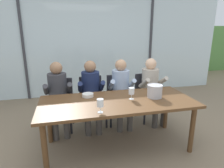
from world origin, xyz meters
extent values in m
plane|color=#847056|center=(0.00, 1.00, 0.00)|extent=(14.00, 14.00, 0.00)
cube|color=silver|center=(0.00, 2.65, 1.30)|extent=(7.40, 0.03, 2.60)
cube|color=#38383D|center=(-1.67, 2.63, 1.30)|extent=(0.06, 0.06, 2.60)
cube|color=#38383D|center=(1.67, 2.63, 1.30)|extent=(0.06, 0.06, 2.60)
cube|color=#568942|center=(0.00, 5.70, 0.94)|extent=(13.40, 2.40, 1.87)
cube|color=brown|center=(0.00, 0.00, 0.73)|extent=(2.20, 0.95, 0.04)
cylinder|color=brown|center=(-1.00, -0.37, 0.36)|extent=(0.07, 0.07, 0.71)
cylinder|color=brown|center=(1.00, -0.37, 0.36)|extent=(0.07, 0.07, 0.71)
cylinder|color=brown|center=(-1.00, 0.37, 0.36)|extent=(0.07, 0.07, 0.71)
cylinder|color=brown|center=(1.00, 0.37, 0.36)|extent=(0.07, 0.07, 0.71)
cube|color=#232328|center=(-0.83, 0.77, 0.46)|extent=(0.49, 0.49, 0.03)
cube|color=#232328|center=(-0.81, 0.97, 0.68)|extent=(0.42, 0.09, 0.42)
cylinder|color=#232328|center=(-1.05, 0.60, 0.22)|extent=(0.04, 0.04, 0.45)
cylinder|color=#232328|center=(-0.67, 0.55, 0.22)|extent=(0.04, 0.04, 0.45)
cylinder|color=#232328|center=(-1.00, 0.98, 0.22)|extent=(0.04, 0.04, 0.45)
cylinder|color=#232328|center=(-0.62, 0.93, 0.22)|extent=(0.04, 0.04, 0.45)
cube|color=#232328|center=(-0.25, 0.79, 0.46)|extent=(0.48, 0.48, 0.03)
cube|color=#232328|center=(-0.27, 0.99, 0.68)|extent=(0.42, 0.08, 0.42)
cylinder|color=#232328|center=(-0.42, 0.58, 0.22)|extent=(0.04, 0.04, 0.45)
cylinder|color=#232328|center=(-0.04, 0.62, 0.22)|extent=(0.04, 0.04, 0.45)
cylinder|color=#232328|center=(-0.45, 0.96, 0.22)|extent=(0.04, 0.04, 0.45)
cylinder|color=#232328|center=(-0.08, 0.99, 0.22)|extent=(0.04, 0.04, 0.45)
cube|color=#232328|center=(0.25, 0.78, 0.46)|extent=(0.47, 0.47, 0.03)
cube|color=#232328|center=(0.26, 0.98, 0.68)|extent=(0.42, 0.07, 0.42)
cylinder|color=#232328|center=(0.04, 0.61, 0.22)|extent=(0.04, 0.04, 0.45)
cylinder|color=#232328|center=(0.42, 0.58, 0.22)|extent=(0.04, 0.04, 0.45)
cylinder|color=#232328|center=(0.07, 0.99, 0.22)|extent=(0.04, 0.04, 0.45)
cylinder|color=#232328|center=(0.45, 0.96, 0.22)|extent=(0.04, 0.04, 0.45)
cube|color=#232328|center=(0.85, 0.78, 0.46)|extent=(0.48, 0.48, 0.03)
cube|color=#232328|center=(0.83, 0.98, 0.68)|extent=(0.42, 0.08, 0.42)
cylinder|color=#232328|center=(0.68, 0.57, 0.22)|extent=(0.04, 0.04, 0.45)
cylinder|color=#232328|center=(1.06, 0.61, 0.22)|extent=(0.04, 0.04, 0.45)
cylinder|color=#232328|center=(0.64, 0.95, 0.22)|extent=(0.04, 0.04, 0.45)
cylinder|color=#232328|center=(1.02, 0.99, 0.22)|extent=(0.04, 0.04, 0.45)
cylinder|color=#38383D|center=(-0.85, 0.82, 0.75)|extent=(0.34, 0.34, 0.52)
sphere|color=#936B4C|center=(-0.85, 0.82, 1.11)|extent=(0.21, 0.21, 0.21)
cube|color=#47423D|center=(-0.93, 0.62, 0.49)|extent=(0.15, 0.41, 0.13)
cube|color=#47423D|center=(-0.75, 0.63, 0.49)|extent=(0.15, 0.41, 0.13)
cylinder|color=#47423D|center=(-0.92, 0.42, 0.24)|extent=(0.10, 0.10, 0.47)
cylinder|color=#47423D|center=(-0.74, 0.43, 0.24)|extent=(0.10, 0.10, 0.47)
cylinder|color=#38383D|center=(-1.04, 0.69, 0.78)|extent=(0.10, 0.33, 0.26)
cylinder|color=#38383D|center=(-0.66, 0.72, 0.78)|extent=(0.10, 0.33, 0.26)
cylinder|color=#192347|center=(-0.28, 0.82, 0.75)|extent=(0.34, 0.34, 0.52)
sphere|color=#936B4C|center=(-0.28, 0.82, 1.11)|extent=(0.21, 0.21, 0.21)
cube|color=#47423D|center=(-0.38, 0.63, 0.49)|extent=(0.15, 0.41, 0.13)
cube|color=#47423D|center=(-0.20, 0.62, 0.49)|extent=(0.15, 0.41, 0.13)
cylinder|color=#47423D|center=(-0.39, 0.43, 0.24)|extent=(0.10, 0.10, 0.47)
cylinder|color=#47423D|center=(-0.21, 0.42, 0.24)|extent=(0.10, 0.10, 0.47)
cylinder|color=#192347|center=(-0.48, 0.71, 0.78)|extent=(0.10, 0.33, 0.26)
cylinder|color=#192347|center=(-0.10, 0.69, 0.78)|extent=(0.10, 0.33, 0.26)
cylinder|color=#9EB2D1|center=(0.28, 0.82, 0.75)|extent=(0.34, 0.34, 0.52)
sphere|color=tan|center=(0.28, 0.82, 1.11)|extent=(0.21, 0.21, 0.21)
cube|color=#47423D|center=(0.17, 0.63, 0.49)|extent=(0.16, 0.41, 0.13)
cube|color=#47423D|center=(0.35, 0.62, 0.49)|extent=(0.16, 0.41, 0.13)
cylinder|color=#47423D|center=(0.16, 0.43, 0.24)|extent=(0.10, 0.10, 0.47)
cylinder|color=#47423D|center=(0.34, 0.42, 0.24)|extent=(0.10, 0.10, 0.47)
cylinder|color=#9EB2D1|center=(0.08, 0.72, 0.78)|extent=(0.10, 0.33, 0.26)
cylinder|color=#9EB2D1|center=(0.46, 0.69, 0.78)|extent=(0.10, 0.33, 0.26)
cylinder|color=#B7AD9E|center=(0.87, 0.82, 0.75)|extent=(0.35, 0.35, 0.52)
sphere|color=#DBAD89|center=(0.87, 0.82, 1.11)|extent=(0.21, 0.21, 0.21)
cube|color=#47423D|center=(0.80, 0.62, 0.49)|extent=(0.17, 0.41, 0.13)
cube|color=#47423D|center=(0.98, 0.63, 0.49)|extent=(0.17, 0.41, 0.13)
cylinder|color=#47423D|center=(0.82, 0.42, 0.24)|extent=(0.10, 0.10, 0.47)
cylinder|color=#47423D|center=(1.00, 0.43, 0.24)|extent=(0.10, 0.10, 0.47)
cylinder|color=#B7AD9E|center=(0.69, 0.69, 0.78)|extent=(0.11, 0.33, 0.26)
cylinder|color=#B7AD9E|center=(1.07, 0.72, 0.78)|extent=(0.11, 0.33, 0.26)
cylinder|color=#B7B7BC|center=(0.57, 0.01, 0.85)|extent=(0.22, 0.22, 0.19)
torus|color=silver|center=(0.57, 0.01, 0.94)|extent=(0.23, 0.23, 0.01)
cylinder|color=silver|center=(-0.40, 0.27, 0.78)|extent=(0.17, 0.17, 0.05)
cylinder|color=silver|center=(-0.32, -0.35, 0.75)|extent=(0.07, 0.07, 0.00)
cylinder|color=silver|center=(-0.32, -0.35, 0.79)|extent=(0.01, 0.01, 0.07)
cylinder|color=silver|center=(-0.32, -0.35, 0.88)|extent=(0.08, 0.08, 0.09)
cylinder|color=#E0D184|center=(-0.32, -0.35, 0.85)|extent=(0.07, 0.07, 0.04)
cylinder|color=silver|center=(0.21, 0.01, 0.75)|extent=(0.07, 0.07, 0.00)
cylinder|color=silver|center=(0.21, 0.01, 0.79)|extent=(0.01, 0.01, 0.07)
cylinder|color=silver|center=(0.21, 0.01, 0.88)|extent=(0.08, 0.08, 0.09)
cylinder|color=#560C1E|center=(0.21, 0.01, 0.85)|extent=(0.07, 0.07, 0.04)
camera|label=1|loc=(-0.69, -2.51, 1.74)|focal=31.06mm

